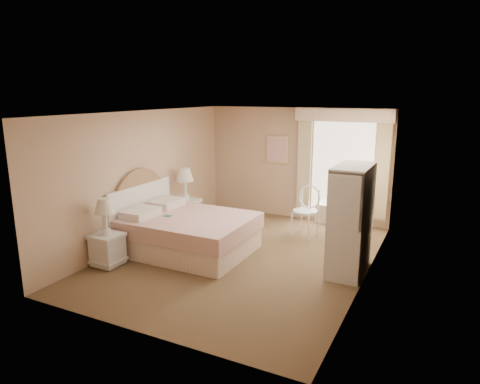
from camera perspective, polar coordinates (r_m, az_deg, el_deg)
The scene contains 9 objects.
room at distance 7.26m, azimuth 0.35°, elevation 0.61°, with size 4.21×5.51×2.51m.
window at distance 9.37m, azimuth 13.39°, elevation 3.67°, with size 2.05×0.22×2.51m.
framed_art at distance 9.84m, azimuth 4.98°, elevation 5.65°, with size 0.52×0.04×0.62m.
bed at distance 7.87m, azimuth -7.64°, elevation -5.13°, with size 2.24×1.76×1.56m.
nightstand_near at distance 7.45m, azimuth -17.32°, elevation -6.25°, with size 0.47×0.47×1.14m.
nightstand_far at distance 9.18m, azimuth -7.25°, elevation -1.78°, with size 0.52×0.52×1.26m.
round_table at distance 8.92m, azimuth 13.76°, elevation -2.19°, with size 0.74×0.74×0.79m.
cafe_chair at distance 8.66m, azimuth 8.92°, elevation -1.97°, with size 0.58×0.58×1.02m.
armoire at distance 7.01m, azimuth 14.53°, elevation -4.77°, with size 0.52×1.05×1.74m.
Camera 1 is at (3.11, -6.36, 2.83)m, focal length 32.00 mm.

